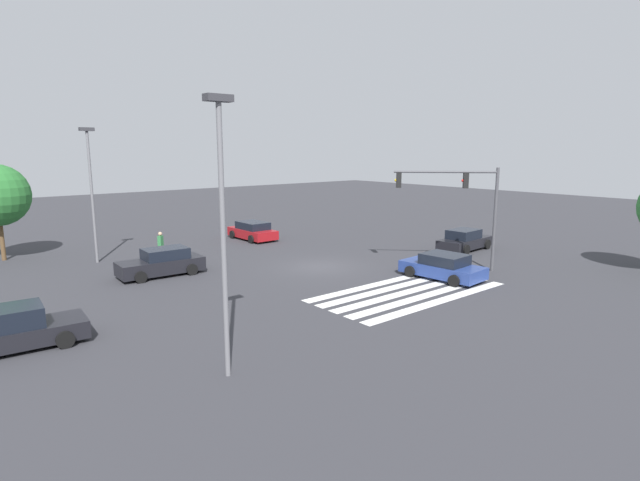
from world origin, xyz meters
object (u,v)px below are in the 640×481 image
car_0 (443,267)px  car_3 (465,240)px  traffic_signal_mast (464,197)px  pedestrian (161,245)px  car_4 (14,330)px  car_1 (253,231)px  street_light_pole_a (222,215)px  fire_hydrant (175,255)px  street_light_pole_b (91,183)px  car_2 (162,263)px

car_0 → car_3: (7.35, 3.70, 0.04)m
traffic_signal_mast → pedestrian: size_ratio=3.21×
car_0 → car_4: size_ratio=0.97×
car_1 → pedestrian: pedestrian is taller
car_1 → street_light_pole_a: street_light_pole_a is taller
street_light_pole_a → fire_hydrant: bearing=71.7°
street_light_pole_a → pedestrian: bearing=74.2°
pedestrian → street_light_pole_b: street_light_pole_b is taller
car_3 → fire_hydrant: car_3 is taller
street_light_pole_a → fire_hydrant: size_ratio=9.63×
traffic_signal_mast → car_2: size_ratio=1.27×
traffic_signal_mast → car_3: traffic_signal_mast is taller
car_3 → fire_hydrant: bearing=147.5°
car_4 → car_1: bearing=40.3°
car_1 → street_light_pole_b: bearing=92.8°
car_1 → car_3: bearing=-145.4°
car_2 → street_light_pole_a: 14.18m
traffic_signal_mast → street_light_pole_b: size_ratio=0.72×
car_0 → fire_hydrant: size_ratio=5.19×
car_0 → fire_hydrant: bearing=32.0°
pedestrian → street_light_pole_a: size_ratio=0.22×
street_light_pole_a → fire_hydrant: street_light_pole_a is taller
car_3 → fire_hydrant: size_ratio=5.34×
car_4 → street_light_pole_a: size_ratio=0.55×
car_0 → car_2: size_ratio=0.98×
traffic_signal_mast → street_light_pole_b: bearing=0.4°
pedestrian → street_light_pole_a: street_light_pole_a is taller
traffic_signal_mast → pedestrian: 18.20m
car_0 → car_1: car_1 is taller
street_light_pole_a → street_light_pole_b: bearing=85.4°
car_1 → car_3: car_3 is taller
car_0 → pedestrian: (-9.85, 13.69, 0.39)m
street_light_pole_b → pedestrian: bearing=-32.2°
fire_hydrant → street_light_pole_a: bearing=-108.3°
car_1 → traffic_signal_mast: bearing=-166.8°
traffic_signal_mast → car_2: traffic_signal_mast is taller
car_3 → street_light_pole_a: bearing=-167.2°
street_light_pole_b → car_2: bearing=-71.9°
car_0 → street_light_pole_b: (-13.05, 15.70, 4.18)m
car_3 → street_light_pole_a: street_light_pole_a is taller
traffic_signal_mast → street_light_pole_b: (-15.37, 15.17, 0.64)m
pedestrian → street_light_pole_b: bearing=-163.1°
car_2 → street_light_pole_a: bearing=78.3°
car_3 → fire_hydrant: 19.01m
car_1 → street_light_pole_b: (-11.46, -0.68, 4.15)m
car_2 → pedestrian: bearing=-108.8°
car_2 → car_3: bearing=163.4°
car_2 → street_light_pole_a: street_light_pole_a is taller
car_2 → fire_hydrant: 3.20m
car_2 → pedestrian: pedestrian is taller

